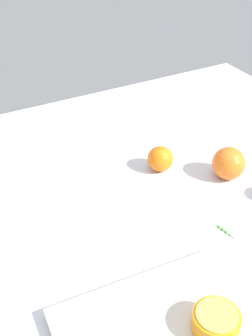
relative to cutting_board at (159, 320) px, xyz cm
name	(u,v)px	position (x,y,z in cm)	size (l,w,h in cm)	color
ground_plane	(142,190)	(16.91, 35.50, -2.60)	(138.60, 106.05, 3.00)	silver
cutting_board	(159,320)	(0.00, 0.00, 0.00)	(35.56, 19.65, 2.20)	beige
orange_half_0	(216,322)	(6.83, -6.34, 3.06)	(7.92, 7.92, 3.98)	orange
loose_orange_0	(229,163)	(37.83, 28.53, 3.06)	(8.32, 8.32, 8.32)	orange
loose_orange_3	(160,159)	(24.42, 39.30, 2.24)	(6.67, 6.67, 6.67)	orange
herb_sprig_0	(224,230)	(24.72, 13.06, -0.82)	(1.19, 5.24, 0.93)	#528D3F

